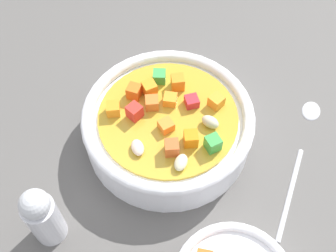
# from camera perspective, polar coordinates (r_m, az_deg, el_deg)

# --- Properties ---
(ground_plane) EXTENTS (1.40, 1.40, 0.02)m
(ground_plane) POSITION_cam_1_polar(r_m,az_deg,el_deg) (0.54, -0.00, -2.09)
(ground_plane) COLOR #565451
(soup_bowl_main) EXTENTS (0.20, 0.20, 0.07)m
(soup_bowl_main) POSITION_cam_1_polar(r_m,az_deg,el_deg) (0.51, 0.00, 0.22)
(soup_bowl_main) COLOR white
(soup_bowl_main) RESTS_ON ground_plane
(spoon) EXTENTS (0.07, 0.20, 0.01)m
(spoon) POSITION_cam_1_polar(r_m,az_deg,el_deg) (0.55, 17.71, -2.63)
(spoon) COLOR silver
(spoon) RESTS_ON ground_plane
(pepper_shaker) EXTENTS (0.03, 0.03, 0.09)m
(pepper_shaker) POSITION_cam_1_polar(r_m,az_deg,el_deg) (0.46, -16.64, -11.59)
(pepper_shaker) COLOR silver
(pepper_shaker) RESTS_ON ground_plane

